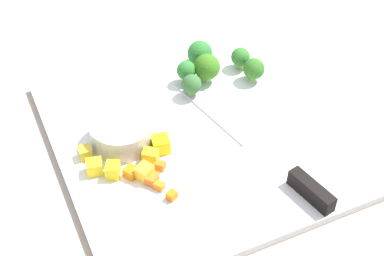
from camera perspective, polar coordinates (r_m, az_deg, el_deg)
ground_plane at (r=0.78m, az=0.00°, el=-1.18°), size 4.00×4.00×0.00m
cutting_board at (r=0.78m, az=0.00°, el=-0.87°), size 0.40×0.37×0.01m
prep_bowl at (r=0.75m, az=-7.17°, el=-0.42°), size 0.09×0.09×0.03m
chef_knife at (r=0.73m, az=8.84°, el=-3.69°), size 0.31×0.08×0.02m
carrot_dice_0 at (r=0.71m, az=-4.89°, el=-4.81°), size 0.02×0.02×0.01m
carrot_dice_1 at (r=0.72m, az=-3.30°, el=-3.85°), size 0.02×0.02×0.01m
carrot_dice_2 at (r=0.69m, az=-2.08°, el=-6.91°), size 0.01×0.02×0.01m
carrot_dice_3 at (r=0.70m, az=-3.38°, el=-5.93°), size 0.02×0.01×0.01m
carrot_dice_4 at (r=0.72m, az=-6.26°, el=-4.54°), size 0.02×0.02×0.01m
carrot_dice_5 at (r=0.71m, az=-4.12°, el=-5.21°), size 0.02×0.02×0.01m
pepper_dice_0 at (r=0.73m, az=-4.27°, el=-2.88°), size 0.02×0.03×0.02m
pepper_dice_1 at (r=0.71m, az=-4.89°, el=-4.53°), size 0.03×0.03×0.02m
pepper_dice_2 at (r=0.72m, az=-9.95°, el=-3.95°), size 0.02×0.02×0.02m
pepper_dice_3 at (r=0.72m, az=-8.10°, el=-4.29°), size 0.03×0.02×0.02m
pepper_dice_4 at (r=0.74m, az=-3.23°, el=-1.66°), size 0.03×0.03×0.02m
pepper_dice_5 at (r=0.75m, az=-10.88°, el=-2.48°), size 0.02×0.02×0.02m
broccoli_floret_0 at (r=0.85m, az=1.55°, el=6.23°), size 0.04×0.04×0.05m
broccoli_floret_1 at (r=0.82m, az=-0.04°, el=4.46°), size 0.03×0.03×0.04m
broccoli_floret_2 at (r=0.89m, az=0.81°, el=7.63°), size 0.04×0.04×0.04m
broccoli_floret_3 at (r=0.85m, az=6.34°, el=6.00°), size 0.03×0.03×0.04m
broccoli_floret_4 at (r=0.88m, az=4.98°, el=7.22°), size 0.03×0.03×0.04m
broccoli_floret_5 at (r=0.84m, az=-0.57°, el=5.85°), size 0.03×0.03×0.04m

